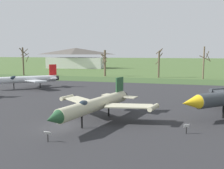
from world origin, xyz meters
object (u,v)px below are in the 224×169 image
at_px(jet_fighter_rear_center, 25,79).
at_px(info_placard_rear_right, 186,128).
at_px(jet_fighter_front_left, 96,104).
at_px(visitor_building, 76,58).
at_px(info_placard_front_left, 48,135).

height_order(jet_fighter_rear_center, info_placard_rear_right, jet_fighter_rear_center).
distance_m(jet_fighter_front_left, jet_fighter_rear_center, 28.96).
bearing_deg(jet_fighter_front_left, info_placard_rear_right, -9.77).
height_order(jet_fighter_rear_center, visitor_building, visitor_building).
xyz_separation_m(jet_fighter_front_left, info_placard_front_left, (-1.94, -6.62, -1.32)).
bearing_deg(info_placard_front_left, visitor_building, 111.63).
bearing_deg(jet_fighter_front_left, visitor_building, 114.27).
bearing_deg(jet_fighter_rear_center, jet_fighter_front_left, -42.30).
bearing_deg(visitor_building, jet_fighter_front_left, -65.73).
bearing_deg(info_placard_rear_right, visitor_building, 118.76).
bearing_deg(info_placard_front_left, info_placard_rear_right, 24.62).
distance_m(info_placard_front_left, jet_fighter_rear_center, 32.60).
distance_m(info_placard_front_left, visitor_building, 97.50).
bearing_deg(jet_fighter_rear_center, info_placard_front_left, -53.26).
bearing_deg(info_placard_rear_right, jet_fighter_rear_center, 145.39).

